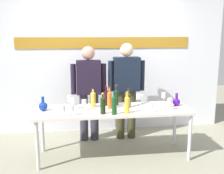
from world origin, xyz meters
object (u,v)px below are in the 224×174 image
(wine_bottle_6, at_px, (110,99))
(wine_glass_left_1, at_px, (73,101))
(wine_glass_right_4, at_px, (170,101))
(presenter_left, at_px, (89,88))
(display_table, at_px, (113,113))
(wine_glass_left_0, at_px, (69,99))
(wine_bottle_2, at_px, (103,105))
(wine_glass_left_2, at_px, (84,103))
(wine_glass_right_5, at_px, (138,97))
(wine_glass_left_4, at_px, (63,109))
(wine_glass_right_1, at_px, (164,95))
(decanter_blue_right, at_px, (176,102))
(wine_glass_right_0, at_px, (169,102))
(wine_bottle_0, at_px, (128,99))
(wine_bottle_4, at_px, (116,97))
(decanter_blue_left, at_px, (43,106))
(wine_bottle_7, at_px, (106,97))
(presenter_right, at_px, (126,85))
(wine_bottle_1, at_px, (93,99))
(wine_glass_right_2, at_px, (152,105))
(wine_glass_right_3, at_px, (142,97))
(wine_bottle_5, at_px, (127,104))
(wine_glass_left_3, at_px, (72,108))

(wine_bottle_6, bearing_deg, wine_glass_left_1, 173.76)
(wine_glass_right_4, bearing_deg, presenter_left, 149.34)
(display_table, xyz_separation_m, wine_glass_left_0, (-0.64, 0.28, 0.17))
(display_table, bearing_deg, wine_bottle_2, -128.74)
(wine_glass_left_2, distance_m, wine_glass_right_5, 0.86)
(wine_glass_left_4, xyz_separation_m, wine_glass_right_1, (1.56, 0.57, -0.00))
(wine_bottle_2, bearing_deg, wine_glass_right_4, 11.18)
(decanter_blue_right, xyz_separation_m, wine_glass_right_0, (-0.19, -0.21, 0.05))
(wine_bottle_0, xyz_separation_m, wine_glass_right_1, (0.62, 0.22, -0.01))
(wine_bottle_4, height_order, wine_glass_right_1, wine_bottle_4)
(wine_bottle_6, height_order, wine_glass_right_1, wine_bottle_6)
(decanter_blue_left, height_order, wine_glass_left_0, decanter_blue_left)
(presenter_left, height_order, wine_bottle_7, presenter_left)
(presenter_right, height_order, wine_glass_left_1, presenter_right)
(wine_bottle_1, xyz_separation_m, wine_glass_right_0, (1.07, -0.32, -0.01))
(wine_glass_left_0, height_order, wine_glass_right_0, wine_glass_right_0)
(wine_glass_left_2, relative_size, wine_glass_right_1, 1.00)
(wine_bottle_1, relative_size, wine_bottle_4, 0.92)
(wine_glass_right_2, xyz_separation_m, wine_glass_right_3, (-0.01, 0.53, -0.02))
(wine_bottle_1, height_order, wine_bottle_4, wine_bottle_4)
(wine_glass_left_2, xyz_separation_m, wine_glass_right_4, (1.28, -0.01, -0.01))
(wine_bottle_6, xyz_separation_m, wine_glass_right_2, (0.55, -0.29, -0.03))
(display_table, height_order, presenter_left, presenter_left)
(wine_bottle_2, distance_m, wine_glass_right_5, 0.72)
(decanter_blue_left, relative_size, wine_bottle_5, 0.68)
(wine_glass_right_4, bearing_deg, wine_glass_right_2, -145.27)
(wine_bottle_5, xyz_separation_m, wine_glass_right_0, (0.63, 0.07, -0.01))
(display_table, distance_m, wine_bottle_5, 0.34)
(presenter_left, height_order, wine_bottle_5, presenter_left)
(wine_glass_right_3, bearing_deg, wine_bottle_1, -171.08)
(wine_bottle_7, height_order, wine_glass_right_4, wine_bottle_7)
(presenter_right, relative_size, wine_bottle_6, 5.05)
(display_table, distance_m, wine_bottle_4, 0.28)
(wine_bottle_0, height_order, wine_glass_left_3, wine_bottle_0)
(wine_glass_left_4, bearing_deg, wine_bottle_4, 32.01)
(presenter_left, xyz_separation_m, wine_bottle_0, (0.55, -0.62, -0.06))
(presenter_right, height_order, wine_glass_right_1, presenter_right)
(display_table, bearing_deg, wine_bottle_5, -57.42)
(decanter_blue_right, height_order, wine_bottle_2, wine_bottle_2)
(wine_glass_left_0, bearing_deg, wine_glass_right_4, -11.23)
(display_table, relative_size, wine_bottle_1, 7.68)
(wine_glass_right_1, xyz_separation_m, wine_glass_right_3, (-0.37, -0.01, -0.02))
(wine_bottle_0, bearing_deg, wine_glass_right_0, -22.66)
(wine_glass_left_0, bearing_deg, wine_bottle_6, -23.41)
(presenter_right, distance_m, wine_glass_right_5, 0.51)
(wine_bottle_0, distance_m, wine_glass_right_0, 0.60)
(wine_glass_right_5, bearing_deg, wine_bottle_6, -161.40)
(wine_glass_left_1, bearing_deg, decanter_blue_right, -1.44)
(wine_bottle_2, relative_size, wine_glass_right_0, 1.79)
(wine_glass_left_4, relative_size, wine_glass_right_0, 0.98)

